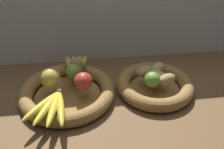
{
  "coord_description": "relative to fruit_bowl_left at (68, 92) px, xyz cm",
  "views": [
    {
      "loc": [
        -11.78,
        -78.66,
        62.15
      ],
      "look_at": [
        -1.57,
        -0.81,
        9.47
      ],
      "focal_mm": 38.36,
      "sensor_mm": 36.0,
      "label": 1
    }
  ],
  "objects": [
    {
      "name": "apple_red_right",
      "position": [
        6.63,
        -2.6,
        6.5
      ],
      "size": [
        7.15,
        7.15,
        7.15
      ],
      "primitive_type": "sphere",
      "color": "#B73828",
      "rests_on": "fruit_bowl_left"
    },
    {
      "name": "lime_near",
      "position": [
        33.38,
        -4.18,
        6.02
      ],
      "size": [
        6.2,
        6.2,
        6.2
      ],
      "primitive_type": "sphere",
      "color": "#6B9E33",
      "rests_on": "fruit_bowl_right"
    },
    {
      "name": "pear_brown",
      "position": [
        4.25,
        7.66,
        7.04
      ],
      "size": [
        8.24,
        8.17,
        8.25
      ],
      "primitive_type": "ellipsoid",
      "rotation": [
        0.0,
        0.0,
        0.87
      ],
      "color": "olive",
      "rests_on": "fruit_bowl_left"
    },
    {
      "name": "apple_green_back",
      "position": [
        2.94,
        5.07,
        6.26
      ],
      "size": [
        6.67,
        6.67,
        6.67
      ],
      "primitive_type": "sphere",
      "color": "#7AA338",
      "rests_on": "fruit_bowl_left"
    },
    {
      "name": "banana_bunch_back",
      "position": [
        3.68,
        11.9,
        4.57
      ],
      "size": [
        12.22,
        18.08,
        3.29
      ],
      "color": "gold",
      "rests_on": "fruit_bowl_left"
    },
    {
      "name": "fruit_bowl_left",
      "position": [
        0.0,
        0.0,
        0.0
      ],
      "size": [
        38.32,
        38.32,
        5.47
      ],
      "color": "olive",
      "rests_on": "ground_plane"
    },
    {
      "name": "fruit_bowl_right",
      "position": [
        36.17,
        -0.0,
        0.01
      ],
      "size": [
        32.02,
        32.02,
        5.47
      ],
      "color": "olive",
      "rests_on": "ground_plane"
    },
    {
      "name": "banana_bunch_front",
      "position": [
        -4.9,
        -13.16,
        4.23
      ],
      "size": [
        15.38,
        19.57,
        2.61
      ],
      "color": "gold",
      "rests_on": "fruit_bowl_left"
    },
    {
      "name": "apple_golden_left",
      "position": [
        -5.89,
        1.06,
        6.92
      ],
      "size": [
        8.0,
        8.0,
        8.0
      ],
      "primitive_type": "sphere",
      "color": "gold",
      "rests_on": "fruit_bowl_left"
    },
    {
      "name": "potato_small",
      "position": [
        39.62,
        -3.45,
        5.13
      ],
      "size": [
        9.08,
        7.1,
        4.41
      ],
      "primitive_type": "ellipsoid",
      "rotation": [
        0.0,
        0.0,
        0.38
      ],
      "color": "#A38451",
      "rests_on": "fruit_bowl_right"
    },
    {
      "name": "potato_large",
      "position": [
        36.17,
        -0.0,
        5.05
      ],
      "size": [
        8.54,
        5.98,
        4.26
      ],
      "primitive_type": "ellipsoid",
      "rotation": [
        0.0,
        0.0,
        2.96
      ],
      "color": "tan",
      "rests_on": "fruit_bowl_right"
    },
    {
      "name": "ground_plane",
      "position": [
        19.66,
        0.81,
        -4.05
      ],
      "size": [
        140.0,
        90.0,
        3.0
      ],
      "primitive_type": "cube",
      "color": "brown"
    },
    {
      "name": "potato_back",
      "position": [
        38.32,
        4.75,
        5.2
      ],
      "size": [
        8.81,
        8.7,
        4.56
      ],
      "primitive_type": "ellipsoid",
      "rotation": [
        0.0,
        0.0,
        3.9
      ],
      "color": "tan",
      "rests_on": "fruit_bowl_right"
    },
    {
      "name": "potato_oblong",
      "position": [
        32.28,
        3.02,
        5.35
      ],
      "size": [
        8.99,
        6.68,
        4.85
      ],
      "primitive_type": "ellipsoid",
      "rotation": [
        0.0,
        0.0,
        0.18
      ],
      "color": "#A38451",
      "rests_on": "fruit_bowl_right"
    },
    {
      "name": "back_wall",
      "position": [
        19.66,
        30.81,
        24.95
      ],
      "size": [
        140.0,
        3.0,
        55.0
      ],
      "color": "silver",
      "rests_on": "ground_plane"
    }
  ]
}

